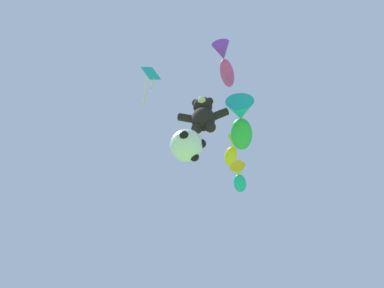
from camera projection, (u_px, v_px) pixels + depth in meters
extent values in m
ellipsoid|color=black|center=(203.00, 119.00, 12.92)|extent=(0.84, 0.71, 1.02)
sphere|color=black|center=(203.00, 106.00, 13.49)|extent=(0.70, 0.70, 0.70)
sphere|color=beige|center=(202.00, 100.00, 13.26)|extent=(0.29, 0.29, 0.29)
sphere|color=black|center=(196.00, 103.00, 13.72)|extent=(0.29, 0.29, 0.29)
cylinder|color=black|center=(186.00, 118.00, 13.11)|extent=(0.61, 0.27, 0.47)
sphere|color=black|center=(197.00, 129.00, 12.57)|extent=(0.38, 0.38, 0.38)
sphere|color=black|center=(209.00, 101.00, 13.67)|extent=(0.29, 0.29, 0.29)
cylinder|color=black|center=(220.00, 114.00, 13.00)|extent=(0.61, 0.27, 0.47)
sphere|color=black|center=(210.00, 127.00, 12.53)|extent=(0.38, 0.38, 0.38)
sphere|color=white|center=(186.00, 145.00, 11.97)|extent=(1.06, 1.06, 1.06)
sphere|color=black|center=(202.00, 144.00, 11.92)|extent=(0.30, 0.30, 0.30)
sphere|color=black|center=(185.00, 146.00, 12.45)|extent=(0.30, 0.30, 0.30)
sphere|color=black|center=(184.00, 135.00, 11.60)|extent=(0.30, 0.30, 0.30)
sphere|color=black|center=(194.00, 157.00, 11.76)|extent=(0.30, 0.30, 0.30)
ellipsoid|color=#E53F9E|center=(227.00, 73.00, 14.51)|extent=(0.65, 1.29, 0.44)
cone|color=purple|center=(222.00, 51.00, 13.90)|extent=(0.72, 0.75, 0.65)
sphere|color=black|center=(229.00, 80.00, 14.85)|extent=(0.11, 0.11, 0.11)
ellipsoid|color=green|center=(241.00, 134.00, 15.18)|extent=(0.91, 1.57, 0.75)
cone|color=#19ADB2|center=(240.00, 110.00, 14.40)|extent=(1.12, 0.88, 1.10)
sphere|color=black|center=(241.00, 140.00, 15.65)|extent=(0.19, 0.19, 0.19)
ellipsoid|color=yellow|center=(231.00, 156.00, 16.90)|extent=(0.82, 1.15, 0.47)
cone|color=yellow|center=(234.00, 142.00, 16.38)|extent=(0.82, 0.74, 0.69)
sphere|color=black|center=(229.00, 159.00, 17.21)|extent=(0.12, 0.12, 0.12)
ellipsoid|color=#19ADB2|center=(240.00, 183.00, 18.19)|extent=(0.66, 1.19, 0.52)
cone|color=yellow|center=(238.00, 170.00, 17.61)|extent=(0.79, 0.67, 0.76)
sphere|color=black|center=(240.00, 186.00, 18.53)|extent=(0.13, 0.13, 0.13)
cube|color=#19ADB2|center=(151.00, 73.00, 16.31)|extent=(0.76, 0.76, 1.05)
cylinder|color=yellow|center=(145.00, 91.00, 15.37)|extent=(0.03, 0.15, 1.94)
cylinder|color=yellow|center=(152.00, 85.00, 15.59)|extent=(0.03, 0.08, 1.22)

